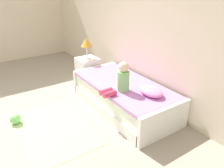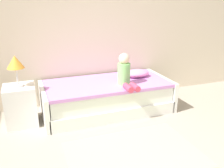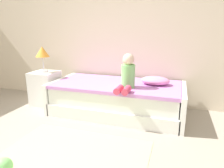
{
  "view_description": "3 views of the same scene",
  "coord_description": "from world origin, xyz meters",
  "px_view_note": "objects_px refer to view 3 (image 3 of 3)",
  "views": [
    {
      "loc": [
        3.36,
        -0.15,
        2.13
      ],
      "look_at": [
        0.52,
        1.75,
        0.55
      ],
      "focal_mm": 35.37,
      "sensor_mm": 36.0,
      "label": 1
    },
    {
      "loc": [
        -0.7,
        -1.57,
        1.77
      ],
      "look_at": [
        0.52,
        1.75,
        0.55
      ],
      "focal_mm": 38.99,
      "sensor_mm": 36.0,
      "label": 2
    },
    {
      "loc": [
        1.42,
        -1.03,
        1.34
      ],
      "look_at": [
        0.52,
        1.75,
        0.55
      ],
      "focal_mm": 32.78,
      "sensor_mm": 36.0,
      "label": 3
    }
  ],
  "objects_px": {
    "nightstand": "(45,88)",
    "child_figure": "(127,75)",
    "toy_ball": "(3,167)",
    "table_lamp": "(42,53)",
    "bed": "(117,98)",
    "pillow": "(155,81)"
  },
  "relations": [
    {
      "from": "bed",
      "to": "child_figure",
      "type": "height_order",
      "value": "child_figure"
    },
    {
      "from": "bed",
      "to": "toy_ball",
      "type": "height_order",
      "value": "bed"
    },
    {
      "from": "nightstand",
      "to": "child_figure",
      "type": "relative_size",
      "value": 1.18
    },
    {
      "from": "table_lamp",
      "to": "toy_ball",
      "type": "xyz_separation_m",
      "value": [
        0.78,
        -1.77,
        -0.85
      ]
    },
    {
      "from": "bed",
      "to": "table_lamp",
      "type": "height_order",
      "value": "table_lamp"
    },
    {
      "from": "child_figure",
      "to": "toy_ball",
      "type": "height_order",
      "value": "child_figure"
    },
    {
      "from": "table_lamp",
      "to": "toy_ball",
      "type": "distance_m",
      "value": 2.11
    },
    {
      "from": "child_figure",
      "to": "pillow",
      "type": "distance_m",
      "value": 0.51
    },
    {
      "from": "bed",
      "to": "table_lamp",
      "type": "distance_m",
      "value": 1.52
    },
    {
      "from": "toy_ball",
      "to": "pillow",
      "type": "bearing_deg",
      "value": 58.22
    },
    {
      "from": "child_figure",
      "to": "table_lamp",
      "type": "bearing_deg",
      "value": 172.28
    },
    {
      "from": "nightstand",
      "to": "child_figure",
      "type": "xyz_separation_m",
      "value": [
        1.58,
        -0.21,
        0.4
      ]
    },
    {
      "from": "table_lamp",
      "to": "toy_ball",
      "type": "bearing_deg",
      "value": -66.32
    },
    {
      "from": "bed",
      "to": "child_figure",
      "type": "bearing_deg",
      "value": -45.36
    },
    {
      "from": "bed",
      "to": "table_lamp",
      "type": "xyz_separation_m",
      "value": [
        -1.35,
        -0.01,
        0.69
      ]
    },
    {
      "from": "child_figure",
      "to": "toy_ball",
      "type": "xyz_separation_m",
      "value": [
        -0.8,
        -1.55,
        -0.62
      ]
    },
    {
      "from": "table_lamp",
      "to": "pillow",
      "type": "bearing_deg",
      "value": 3.39
    },
    {
      "from": "pillow",
      "to": "toy_ball",
      "type": "relative_size",
      "value": 2.49
    },
    {
      "from": "toy_ball",
      "to": "table_lamp",
      "type": "bearing_deg",
      "value": 113.68
    },
    {
      "from": "bed",
      "to": "pillow",
      "type": "height_order",
      "value": "pillow"
    },
    {
      "from": "bed",
      "to": "nightstand",
      "type": "xyz_separation_m",
      "value": [
        -1.35,
        -0.01,
        0.05
      ]
    },
    {
      "from": "nightstand",
      "to": "table_lamp",
      "type": "xyz_separation_m",
      "value": [
        0.0,
        -0.0,
        0.64
      ]
    }
  ]
}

